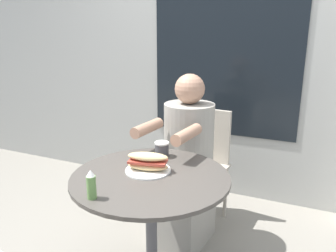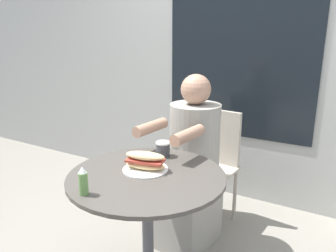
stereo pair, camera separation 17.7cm
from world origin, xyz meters
TOP-DOWN VIEW (x-y plane):
  - storefront_wall at (-0.00, 1.44)m, footprint 8.00×0.09m
  - cafe_table at (0.00, 0.00)m, footprint 0.80×0.80m
  - diner_chair at (-0.02, 0.93)m, footprint 0.42×0.42m
  - seated_diner at (-0.03, 0.58)m, footprint 0.38×0.61m
  - sandwich_on_plate at (-0.04, 0.04)m, footprint 0.24×0.24m
  - drink_cup at (-0.06, 0.26)m, footprint 0.08×0.08m
  - condiment_bottle at (-0.12, -0.32)m, footprint 0.04×0.04m

SIDE VIEW (x-z plane):
  - seated_diner at x=-0.03m, z-range -0.08..1.10m
  - diner_chair at x=-0.02m, z-range 0.09..0.96m
  - cafe_table at x=0.00m, z-range 0.18..0.92m
  - sandwich_on_plate at x=-0.04m, z-range 0.73..0.83m
  - drink_cup at x=-0.06m, z-range 0.74..0.83m
  - condiment_bottle at x=-0.12m, z-range 0.74..0.87m
  - storefront_wall at x=0.00m, z-range 0.00..2.80m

